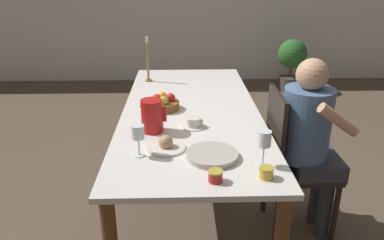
# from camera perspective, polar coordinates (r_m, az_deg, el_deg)

# --- Properties ---
(ground_plane) EXTENTS (20.00, 20.00, 0.00)m
(ground_plane) POSITION_cam_1_polar(r_m,az_deg,el_deg) (2.94, -0.19, -12.63)
(ground_plane) COLOR brown
(dining_table) EXTENTS (0.92, 2.12, 0.78)m
(dining_table) POSITION_cam_1_polar(r_m,az_deg,el_deg) (2.61, -0.21, -0.23)
(dining_table) COLOR silver
(dining_table) RESTS_ON ground_plane
(chair_person_side) EXTENTS (0.42, 0.42, 0.98)m
(chair_person_side) POSITION_cam_1_polar(r_m,az_deg,el_deg) (2.53, 14.80, -5.96)
(chair_person_side) COLOR black
(chair_person_side) RESTS_ON ground_plane
(person_seated) EXTENTS (0.39, 0.41, 1.20)m
(person_seated) POSITION_cam_1_polar(r_m,az_deg,el_deg) (2.44, 17.59, -2.23)
(person_seated) COLOR #33333D
(person_seated) RESTS_ON ground_plane
(red_pitcher) EXTENTS (0.16, 0.13, 0.20)m
(red_pitcher) POSITION_cam_1_polar(r_m,az_deg,el_deg) (2.21, -6.10, 0.66)
(red_pitcher) COLOR red
(red_pitcher) RESTS_ON dining_table
(wine_glass_water) EXTENTS (0.06, 0.06, 0.19)m
(wine_glass_water) POSITION_cam_1_polar(r_m,az_deg,el_deg) (1.83, 10.97, -3.08)
(wine_glass_water) COLOR white
(wine_glass_water) RESTS_ON dining_table
(wine_glass_juice) EXTENTS (0.06, 0.06, 0.17)m
(wine_glass_juice) POSITION_cam_1_polar(r_m,az_deg,el_deg) (1.92, -8.22, -2.12)
(wine_glass_juice) COLOR white
(wine_glass_juice) RESTS_ON dining_table
(teacup_near_person) EXTENTS (0.15, 0.15, 0.06)m
(teacup_near_person) POSITION_cam_1_polar(r_m,az_deg,el_deg) (2.28, 0.23, -0.46)
(teacup_near_person) COLOR silver
(teacup_near_person) RESTS_ON dining_table
(serving_tray) EXTENTS (0.27, 0.27, 0.03)m
(serving_tray) POSITION_cam_1_polar(r_m,az_deg,el_deg) (1.93, 3.06, -5.36)
(serving_tray) COLOR #B7B2A8
(serving_tray) RESTS_ON dining_table
(bread_plate) EXTENTS (0.21, 0.21, 0.08)m
(bread_plate) POSITION_cam_1_polar(r_m,az_deg,el_deg) (2.02, -4.01, -3.82)
(bread_plate) COLOR silver
(bread_plate) RESTS_ON dining_table
(jam_jar_amber) EXTENTS (0.07, 0.07, 0.06)m
(jam_jar_amber) POSITION_cam_1_polar(r_m,az_deg,el_deg) (1.78, 11.25, -7.78)
(jam_jar_amber) COLOR gold
(jam_jar_amber) RESTS_ON dining_table
(jam_jar_red) EXTENTS (0.07, 0.07, 0.06)m
(jam_jar_red) POSITION_cam_1_polar(r_m,az_deg,el_deg) (1.72, 3.60, -8.43)
(jam_jar_red) COLOR #A81E1E
(jam_jar_red) RESTS_ON dining_table
(fruit_bowl) EXTENTS (0.21, 0.21, 0.11)m
(fruit_bowl) POSITION_cam_1_polar(r_m,az_deg,el_deg) (2.57, -4.35, 2.59)
(fruit_bowl) COLOR brown
(fruit_bowl) RESTS_ON dining_table
(candlestick_tall) EXTENTS (0.06, 0.06, 0.38)m
(candlestick_tall) POSITION_cam_1_polar(r_m,az_deg,el_deg) (3.20, -6.75, 8.51)
(candlestick_tall) COLOR olive
(candlestick_tall) RESTS_ON dining_table
(potted_plant) EXTENTS (0.41, 0.41, 0.74)m
(potted_plant) POSITION_cam_1_polar(r_m,az_deg,el_deg) (5.59, 14.97, 8.74)
(potted_plant) COLOR #4C4742
(potted_plant) RESTS_ON ground_plane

